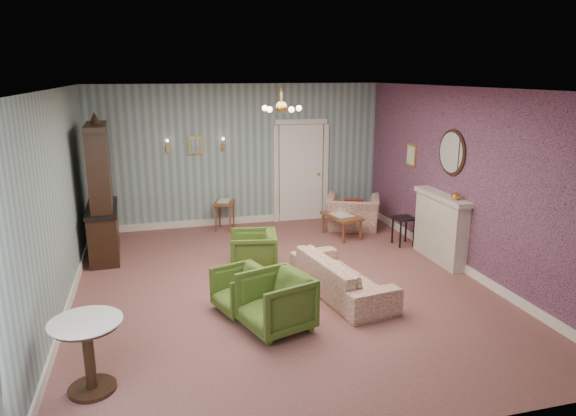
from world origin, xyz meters
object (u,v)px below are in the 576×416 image
object	(u,v)px
wingback_chair	(353,207)
pedestal_table	(89,356)
olive_chair_b	(241,288)
dresser	(100,188)
coffee_table	(341,226)
olive_chair_a	(276,300)
olive_chair_c	(253,250)
sofa_chintz	(342,269)
fireplace	(440,228)
side_table_black	(403,231)

from	to	relation	value
wingback_chair	pedestal_table	world-z (taller)	wingback_chair
pedestal_table	wingback_chair	bearing A→B (deg)	44.67
olive_chair_b	pedestal_table	size ratio (longest dim) A/B	0.85
olive_chair_b	dresser	bearing A→B (deg)	-164.22
olive_chair_b	wingback_chair	size ratio (longest dim) A/B	0.63
coffee_table	olive_chair_a	bearing A→B (deg)	-122.39
olive_chair_a	pedestal_table	xyz separation A→B (m)	(-2.10, -0.78, -0.01)
olive_chair_c	sofa_chintz	distance (m)	1.58
wingback_chair	olive_chair_c	bearing A→B (deg)	60.40
wingback_chair	fireplace	bearing A→B (deg)	132.31
fireplace	pedestal_table	world-z (taller)	fireplace
wingback_chair	coffee_table	xyz separation A→B (m)	(-0.41, -0.45, -0.23)
olive_chair_a	fireplace	xyz separation A→B (m)	(3.27, 1.69, 0.18)
sofa_chintz	pedestal_table	distance (m)	3.63
olive_chair_b	olive_chair_c	bearing A→B (deg)	143.20
coffee_table	side_table_black	distance (m)	1.21
olive_chair_a	dresser	world-z (taller)	dresser
olive_chair_a	side_table_black	bearing A→B (deg)	112.39
sofa_chintz	fireplace	world-z (taller)	fireplace
dresser	pedestal_table	bearing A→B (deg)	-90.52
dresser	olive_chair_a	bearing A→B (deg)	-59.01
wingback_chair	sofa_chintz	bearing A→B (deg)	88.86
sofa_chintz	fireplace	distance (m)	2.29
fireplace	olive_chair_c	bearing A→B (deg)	174.86
fireplace	pedestal_table	bearing A→B (deg)	-155.28
fireplace	dresser	bearing A→B (deg)	162.89
dresser	pedestal_table	size ratio (longest dim) A/B	3.14
olive_chair_a	wingback_chair	xyz separation A→B (m)	(2.54, 3.81, 0.06)
fireplace	coffee_table	distance (m)	2.05
olive_chair_a	olive_chair_b	distance (m)	0.71
sofa_chintz	fireplace	bearing A→B (deg)	-76.44
olive_chair_a	coffee_table	world-z (taller)	olive_chair_a
wingback_chair	olive_chair_a	bearing A→B (deg)	79.69
coffee_table	pedestal_table	size ratio (longest dim) A/B	1.12
coffee_table	olive_chair_b	bearing A→B (deg)	-131.93
wingback_chair	dresser	distance (m)	4.86
dresser	side_table_black	world-z (taller)	dresser
olive_chair_b	fireplace	distance (m)	3.75
wingback_chair	dresser	world-z (taller)	dresser
olive_chair_c	fireplace	xyz separation A→B (m)	(3.16, -0.28, 0.21)
olive_chair_b	side_table_black	size ratio (longest dim) A/B	1.23
wingback_chair	fireplace	world-z (taller)	fireplace
olive_chair_c	fireplace	world-z (taller)	fireplace
side_table_black	wingback_chair	bearing A→B (deg)	112.85
coffee_table	side_table_black	xyz separation A→B (m)	(0.93, -0.77, 0.05)
olive_chair_a	side_table_black	world-z (taller)	olive_chair_a
olive_chair_b	olive_chair_c	distance (m)	1.42
side_table_black	olive_chair_a	bearing A→B (deg)	-139.74
wingback_chair	side_table_black	distance (m)	1.34
olive_chair_b	coffee_table	bearing A→B (deg)	119.04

